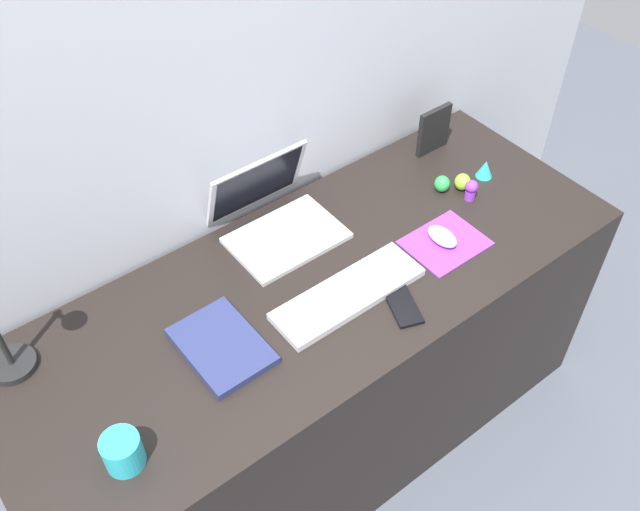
{
  "coord_description": "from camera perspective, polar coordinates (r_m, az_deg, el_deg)",
  "views": [
    {
      "loc": [
        -0.74,
        -0.98,
        2.09
      ],
      "look_at": [
        0.01,
        0.0,
        0.83
      ],
      "focal_mm": 39.81,
      "sensor_mm": 36.0,
      "label": 1
    }
  ],
  "objects": [
    {
      "name": "mouse",
      "position": [
        1.94,
        9.8,
        1.52
      ],
      "size": [
        0.06,
        0.1,
        0.03
      ],
      "primitive_type": "ellipsoid",
      "color": "silver",
      "rests_on": "mousepad"
    },
    {
      "name": "mousepad",
      "position": [
        1.96,
        10.02,
        1.01
      ],
      "size": [
        0.21,
        0.17,
        0.0
      ],
      "primitive_type": "cube",
      "color": "purple",
      "rests_on": "desk"
    },
    {
      "name": "toy_figurine_purple",
      "position": [
        2.09,
        12.05,
        5.23
      ],
      "size": [
        0.04,
        0.04,
        0.06
      ],
      "color": "purple",
      "rests_on": "desk"
    },
    {
      "name": "keyboard",
      "position": [
        1.79,
        2.28,
        -3.09
      ],
      "size": [
        0.41,
        0.13,
        0.02
      ],
      "primitive_type": "cube",
      "color": "silver",
      "rests_on": "desk"
    },
    {
      "name": "toy_figurine_lime",
      "position": [
        2.12,
        11.38,
        5.82
      ],
      "size": [
        0.05,
        0.05,
        0.05
      ],
      "primitive_type": "ellipsoid",
      "color": "#8CDB33",
      "rests_on": "desk"
    },
    {
      "name": "coffee_mug",
      "position": [
        1.55,
        -15.58,
        -14.95
      ],
      "size": [
        0.08,
        0.08,
        0.08
      ],
      "primitive_type": "cylinder",
      "color": "#28B7CC",
      "rests_on": "desk"
    },
    {
      "name": "toy_figurine_cyan",
      "position": [
        2.18,
        13.13,
        6.81
      ],
      "size": [
        0.05,
        0.05,
        0.05
      ],
      "primitive_type": "cone",
      "color": "#28B7CC",
      "rests_on": "desk"
    },
    {
      "name": "ground_plane",
      "position": [
        2.43,
        -0.24,
        -13.97
      ],
      "size": [
        6.0,
        6.0,
        0.0
      ],
      "primitive_type": "plane",
      "color": "#474C56"
    },
    {
      "name": "desk",
      "position": [
        2.12,
        -0.27,
        -8.89
      ],
      "size": [
        1.71,
        0.65,
        0.74
      ],
      "primitive_type": "cube",
      "color": "black",
      "rests_on": "ground_plane"
    },
    {
      "name": "laptop",
      "position": [
        1.94,
        -3.8,
        3.38
      ],
      "size": [
        0.3,
        0.28,
        0.21
      ],
      "color": "silver",
      "rests_on": "desk"
    },
    {
      "name": "cell_phone",
      "position": [
        1.78,
        6.69,
        -4.06
      ],
      "size": [
        0.11,
        0.14,
        0.01
      ],
      "primitive_type": "cube",
      "rotation": [
        0.0,
        0.0,
        -0.36
      ],
      "color": "black",
      "rests_on": "desk"
    },
    {
      "name": "notebook_pad",
      "position": [
        1.7,
        -7.91,
        -7.2
      ],
      "size": [
        0.17,
        0.24,
        0.02
      ],
      "primitive_type": "cube",
      "rotation": [
        0.0,
        0.0,
        0.01
      ],
      "color": "navy",
      "rests_on": "desk"
    },
    {
      "name": "toy_figurine_green",
      "position": [
        2.11,
        9.79,
        5.7
      ],
      "size": [
        0.05,
        0.05,
        0.05
      ],
      "primitive_type": "ellipsoid",
      "color": "green",
      "rests_on": "desk"
    },
    {
      "name": "picture_frame",
      "position": [
        2.23,
        9.13,
        9.92
      ],
      "size": [
        0.12,
        0.02,
        0.15
      ],
      "primitive_type": "cube",
      "color": "black",
      "rests_on": "desk"
    },
    {
      "name": "back_wall",
      "position": [
        1.98,
        -6.78,
        6.02
      ],
      "size": [
        2.91,
        0.05,
        1.68
      ],
      "primitive_type": "cube",
      "color": "#B2B7C1",
      "rests_on": "ground_plane"
    }
  ]
}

